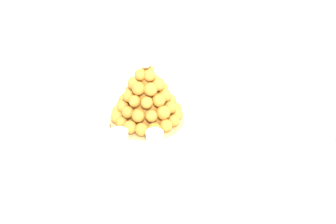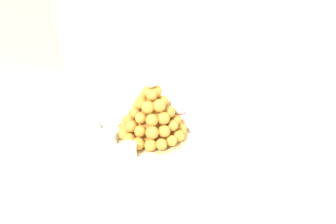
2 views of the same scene
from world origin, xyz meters
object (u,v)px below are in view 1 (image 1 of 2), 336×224
dessert_cup_right (225,142)px  macaron_goblet (317,105)px  dessert_cup_centre (155,140)px  serving_tray (158,129)px  wine_glass (162,81)px  croquembouche (147,98)px  creme_brulee_ramekin (95,125)px  dessert_cup_left (89,135)px  dessert_cup_mid_left (119,138)px  dessert_cup_mid_right (187,141)px

dessert_cup_right → macaron_goblet: bearing=7.5°
dessert_cup_right → macaron_goblet: size_ratio=0.21×
dessert_cup_centre → macaron_goblet: (0.49, 0.05, 0.14)m
serving_tray → wine_glass: bearing=93.3°
croquembouche → wine_glass: bearing=69.4°
croquembouche → creme_brulee_ramekin: 0.20m
dessert_cup_right → dessert_cup_left: bearing=-177.8°
dessert_cup_mid_left → dessert_cup_right: size_ratio=1.12×
serving_tray → dessert_cup_left: (-0.21, -0.10, 0.02)m
creme_brulee_ramekin → macaron_goblet: macaron_goblet is taller
creme_brulee_ramekin → macaron_goblet: size_ratio=0.39×
croquembouche → dessert_cup_centre: (0.05, -0.15, -0.07)m
croquembouche → dessert_cup_mid_right: 0.22m
dessert_cup_left → dessert_cup_mid_left: bearing=-2.1°
croquembouche → macaron_goblet: (0.54, -0.10, 0.07)m
dessert_cup_centre → dessert_cup_right: bearing=4.4°
serving_tray → dessert_cup_mid_right: dessert_cup_mid_right is taller
dessert_cup_mid_right → creme_brulee_ramekin: (-0.32, 0.07, -0.01)m
creme_brulee_ramekin → wine_glass: bearing=39.8°
serving_tray → creme_brulee_ramekin: (-0.22, -0.02, 0.02)m
dessert_cup_mid_left → dessert_cup_centre: dessert_cup_centre is taller
dessert_cup_mid_right → dessert_cup_right: 0.12m
croquembouche → macaron_goblet: 0.55m
dessert_cup_right → wine_glass: (-0.24, 0.23, 0.08)m
dessert_cup_right → macaron_goblet: (0.27, 0.04, 0.14)m
creme_brulee_ramekin → macaron_goblet: 0.72m
dessert_cup_left → creme_brulee_ramekin: bearing=91.8°
creme_brulee_ramekin → wine_glass: (0.21, 0.17, 0.09)m
dessert_cup_mid_right → dessert_cup_mid_left: bearing=-177.0°
serving_tray → wine_glass: wine_glass is taller
croquembouche → dessert_cup_mid_right: croquembouche is taller
dessert_cup_right → dessert_cup_centre: bearing=-175.6°
dessert_cup_right → macaron_goblet: macaron_goblet is taller
dessert_cup_left → serving_tray: bearing=24.6°
creme_brulee_ramekin → serving_tray: bearing=6.5°
dessert_cup_left → dessert_cup_mid_left: dessert_cup_mid_left is taller
dessert_cup_left → creme_brulee_ramekin: 0.07m
dessert_cup_left → dessert_cup_centre: bearing=-0.0°
dessert_cup_left → dessert_cup_mid_left: (0.10, -0.00, 0.00)m
dessert_cup_mid_left → creme_brulee_ramekin: 0.13m
dessert_cup_centre → wine_glass: (-0.01, 0.25, 0.08)m
serving_tray → dessert_cup_centre: dessert_cup_centre is taller
dessert_cup_left → dessert_cup_mid_right: 0.32m
dessert_cup_left → wine_glass: size_ratio=0.35×
dessert_cup_mid_left → creme_brulee_ramekin: bearing=143.2°
dessert_cup_right → wine_glass: size_ratio=0.36×
dessert_cup_centre → dessert_cup_right: 0.22m
croquembouche → dessert_cup_mid_left: (-0.07, -0.15, -0.07)m
dessert_cup_mid_right → macaron_goblet: macaron_goblet is taller
dessert_cup_left → dessert_cup_right: 0.44m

